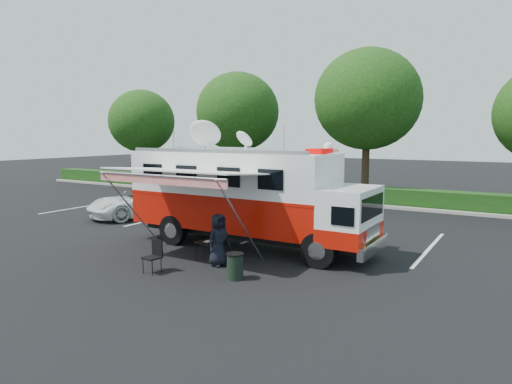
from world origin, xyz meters
TOP-DOWN VIEW (x-y plane):
  - ground_plane at (0.00, 0.00)m, footprint 120.00×120.00m
  - back_border at (1.14, 12.90)m, footprint 60.00×6.14m
  - stall_lines at (-0.50, 3.00)m, footprint 24.12×5.50m
  - command_truck at (-0.08, -0.00)m, footprint 8.89×2.45m
  - awning at (-0.87, -2.54)m, footprint 4.85×2.52m
  - white_suv at (-7.66, 2.44)m, footprint 3.86×5.47m
  - person at (0.44, -2.41)m, footprint 0.68×0.88m
  - folding_table at (-0.11, -2.21)m, footprint 0.83×0.67m
  - folding_chair at (-0.76, -3.88)m, footprint 0.51×0.53m
  - trash_bin at (1.58, -3.23)m, footprint 0.48×0.48m

SIDE VIEW (x-z plane):
  - ground_plane at x=0.00m, z-range 0.00..0.00m
  - white_suv at x=-7.66m, z-range -0.69..0.69m
  - person at x=0.44m, z-range -0.80..0.80m
  - stall_lines at x=-0.50m, z-range 0.00..0.01m
  - trash_bin at x=1.58m, z-range 0.00..0.73m
  - folding_chair at x=-0.76m, z-range 0.09..1.03m
  - folding_table at x=-0.11m, z-range 0.26..0.90m
  - command_truck at x=-0.08m, z-range -0.31..3.96m
  - awning at x=-0.87m, z-range 1.28..4.21m
  - back_border at x=1.14m, z-range 0.57..9.44m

